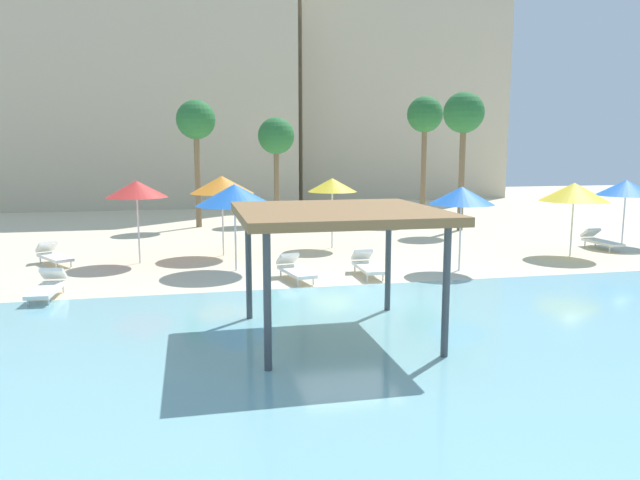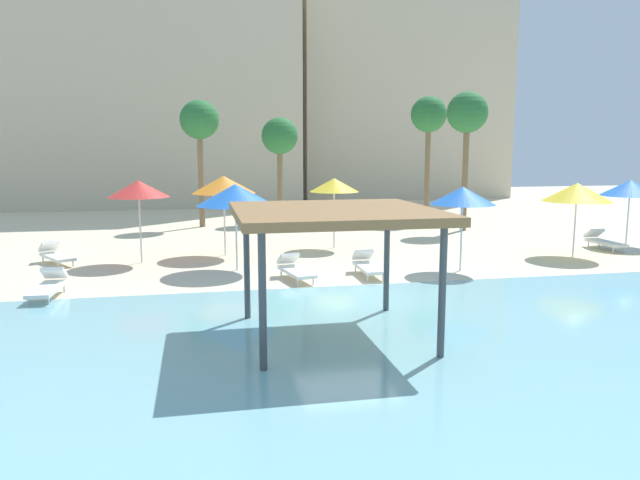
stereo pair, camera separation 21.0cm
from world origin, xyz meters
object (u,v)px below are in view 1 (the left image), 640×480
Objects in this scene: lounge_chair_3 at (294,269)px; palm_tree_3 at (425,118)px; palm_tree_0 at (464,116)px; beach_umbrella_yellow_5 at (332,185)px; lounge_chair_0 at (600,240)px; beach_umbrella_blue_0 at (626,188)px; beach_umbrella_yellow_4 at (574,192)px; beach_umbrella_blue_6 at (462,196)px; lounge_chair_5 at (48,286)px; shade_pavilion at (338,217)px; palm_tree_1 at (276,138)px; beach_umbrella_orange_2 at (222,185)px; lounge_chair_1 at (367,265)px; beach_umbrella_blue_3 at (235,195)px; palm_tree_2 at (196,123)px; beach_umbrella_red_1 at (137,189)px; lounge_chair_2 at (53,255)px.

palm_tree_3 is (9.33, 13.08, 5.15)m from lounge_chair_3.
beach_umbrella_yellow_5 is at bearing -153.14° from palm_tree_0.
lounge_chair_0 is 8.41m from palm_tree_0.
palm_tree_0 is (-4.56, 5.43, 3.04)m from beach_umbrella_blue_0.
beach_umbrella_yellow_4 is 10.89m from lounge_chair_3.
beach_umbrella_blue_6 is 12.38m from lounge_chair_5.
beach_umbrella_blue_0 is 0.41× the size of palm_tree_0.
shade_pavilion is 1.47× the size of beach_umbrella_yellow_5.
beach_umbrella_yellow_5 is 8.86m from palm_tree_1.
palm_tree_3 reaches higher than beach_umbrella_blue_0.
lounge_chair_0 is 0.29× the size of palm_tree_0.
beach_umbrella_orange_2 is 4.36m from beach_umbrella_yellow_5.
lounge_chair_1 and lounge_chair_3 have the same top height.
beach_umbrella_blue_6 reaches higher than beach_umbrella_yellow_4.
palm_tree_1 is at bearing 75.75° from beach_umbrella_blue_3.
palm_tree_1 is (3.10, 12.20, 1.96)m from beach_umbrella_blue_3.
beach_umbrella_yellow_5 reaches higher than lounge_chair_3.
beach_umbrella_red_1 is at bearing -103.19° from palm_tree_2.
palm_tree_1 is (-12.65, 10.41, 2.08)m from beach_umbrella_blue_0.
beach_umbrella_blue_0 is 0.99× the size of beach_umbrella_yellow_4.
lounge_chair_2 is (-10.02, -1.32, -2.14)m from beach_umbrella_yellow_5.
lounge_chair_0 is at bearing 55.58° from lounge_chair_2.
palm_tree_3 is at bearing 134.04° from lounge_chair_5.
lounge_chair_0 is at bearing -6.23° from beach_umbrella_orange_2.
lounge_chair_2 is 19.87m from palm_tree_3.
palm_tree_2 is (2.15, 9.18, 2.57)m from beach_umbrella_red_1.
beach_umbrella_orange_2 reaches higher than lounge_chair_3.
beach_umbrella_blue_3 is 16.05m from palm_tree_3.
beach_umbrella_orange_2 is 1.53× the size of lounge_chair_1.
beach_umbrella_orange_2 is 8.49m from beach_umbrella_blue_6.
beach_umbrella_yellow_4 is at bearing -12.64° from beach_umbrella_orange_2.
lounge_chair_0 is at bearing -44.41° from palm_tree_1.
beach_umbrella_red_1 is 1.49× the size of lounge_chair_0.
palm_tree_3 is (11.18, 8.52, 2.89)m from beach_umbrella_orange_2.
beach_umbrella_yellow_4 reaches higher than lounge_chair_0.
beach_umbrella_orange_2 is 0.44× the size of palm_tree_3.
beach_umbrella_blue_3 is 0.51× the size of palm_tree_1.
shade_pavilion is at bearing -78.23° from beach_umbrella_blue_3.
palm_tree_1 is at bearing 148.42° from palm_tree_0.
lounge_chair_5 is at bearing -79.59° from lounge_chair_0.
palm_tree_0 is 0.98× the size of palm_tree_3.
lounge_chair_2 is 0.98× the size of lounge_chair_3.
beach_umbrella_yellow_5 reaches higher than beach_umbrella_blue_6.
beach_umbrella_yellow_5 is 10.73m from lounge_chair_0.
beach_umbrella_blue_0 is 0.98× the size of beach_umbrella_blue_6.
lounge_chair_3 is at bearing -67.91° from beach_umbrella_orange_2.
lounge_chair_5 is (-4.87, -5.42, -2.26)m from beach_umbrella_orange_2.
beach_umbrella_orange_2 reaches higher than beach_umbrella_blue_3.
lounge_chair_1 is (-11.83, -3.38, -1.99)m from beach_umbrella_blue_0.
beach_umbrella_yellow_5 is 8.52m from palm_tree_0.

